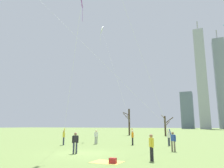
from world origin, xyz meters
TOP-DOWN VIEW (x-y plane):
  - ground_plane at (0.00, 0.00)m, footprint 400.00×400.00m
  - kite_flyer_foreground_right_blue at (3.32, 3.51)m, footprint 14.97×3.91m
  - kite_flyer_foreground_left_purple at (-5.00, 4.71)m, footprint 5.94×6.34m
  - kite_flyer_midfield_left_yellow at (4.56, 7.22)m, footprint 3.98×11.22m
  - kite_flyer_far_back_white at (-0.84, 10.91)m, footprint 8.84×9.56m
  - bystander_far_off_by_trees at (-0.41, -0.32)m, footprint 0.41×0.37m
  - bystander_watching_nearby at (-2.93, 8.01)m, footprint 0.36×0.44m
  - bystander_strolling_midfield at (5.91, -1.39)m, footprint 0.36×0.44m
  - picnic_spot at (3.82, -3.02)m, footprint 1.83×1.43m
  - bare_tree_right_of_center at (-7.02, 31.95)m, footprint 1.66×2.80m
  - bare_tree_rightmost at (1.24, 31.90)m, footprint 2.87×2.17m
  - skyline_mid_tower_right at (21.74, 148.52)m, footprint 7.62×11.28m
  - skyline_slender_spire at (-2.24, 149.20)m, footprint 8.36×11.44m
  - skyline_squat_block at (9.26, 136.82)m, footprint 6.68×6.68m

SIDE VIEW (x-z plane):
  - ground_plane at x=0.00m, z-range 0.00..0.00m
  - picnic_spot at x=3.82m, z-range -0.06..0.25m
  - bystander_far_off_by_trees at x=-0.41m, z-range 0.09..1.71m
  - bystander_watching_nearby at x=-2.93m, z-range 0.09..1.71m
  - bystander_strolling_midfield at x=5.91m, z-range 0.09..1.71m
  - bare_tree_rightmost at x=1.24m, z-range 0.16..4.68m
  - kite_flyer_foreground_left_purple at x=-5.00m, z-range -4.15..9.44m
  - bare_tree_right_of_center at x=-7.02m, z-range 0.18..6.17m
  - kite_flyer_foreground_right_blue at x=3.32m, z-range -4.23..13.20m
  - kite_flyer_midfield_left_yellow at x=4.56m, z-range -4.62..14.03m
  - kite_flyer_far_back_white at x=-0.84m, z-range -4.11..15.94m
  - skyline_slender_spire at x=-2.24m, z-range 0.00..26.24m
  - skyline_mid_tower_right at x=21.74m, z-range -4.02..67.18m
  - skyline_squat_block at x=9.26m, z-range -3.44..71.75m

